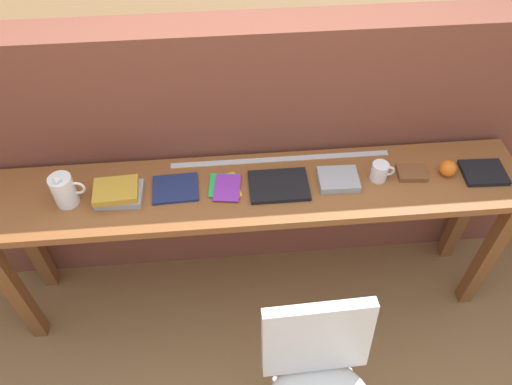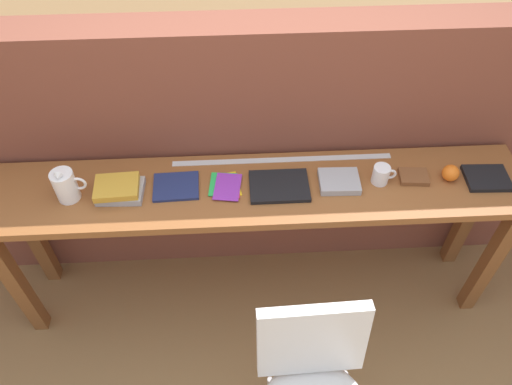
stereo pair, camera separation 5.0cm
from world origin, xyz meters
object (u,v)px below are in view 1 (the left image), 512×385
(pitcher_white, at_px, (64,190))
(book_open_centre, at_px, (279,186))
(pamphlet_pile_colourful, at_px, (226,186))
(mug, at_px, (380,172))
(magazine_cycling, at_px, (175,188))
(leather_journal_brown, at_px, (412,173))
(sports_ball_small, at_px, (448,168))
(chair_white_moulded, at_px, (319,385))
(book_stack_leftmost, at_px, (118,193))
(book_repair_rightmost, at_px, (484,173))

(pitcher_white, relative_size, book_open_centre, 0.68)
(book_open_centre, bearing_deg, pamphlet_pile_colourful, 175.33)
(pitcher_white, distance_m, mug, 1.40)
(magazine_cycling, relative_size, pamphlet_pile_colourful, 1.06)
(book_open_centre, height_order, leather_journal_brown, leather_journal_brown)
(sports_ball_small, bearing_deg, pamphlet_pile_colourful, 179.64)
(pitcher_white, distance_m, book_open_centre, 0.94)
(chair_white_moulded, height_order, pamphlet_pile_colourful, same)
(chair_white_moulded, height_order, magazine_cycling, magazine_cycling)
(book_stack_leftmost, height_order, mug, mug)
(book_stack_leftmost, distance_m, book_repair_rightmost, 1.67)
(mug, relative_size, sports_ball_small, 1.42)
(book_stack_leftmost, relative_size, leather_journal_brown, 1.64)
(pamphlet_pile_colourful, bearing_deg, book_open_centre, -4.46)
(chair_white_moulded, bearing_deg, book_repair_rightmost, 41.51)
(book_open_centre, bearing_deg, book_stack_leftmost, 179.90)
(book_stack_leftmost, height_order, book_repair_rightmost, book_stack_leftmost)
(pitcher_white, relative_size, leather_journal_brown, 1.41)
(leather_journal_brown, bearing_deg, mug, -171.63)
(chair_white_moulded, height_order, sports_ball_small, sports_ball_small)
(pitcher_white, relative_size, book_stack_leftmost, 0.86)
(chair_white_moulded, xyz_separation_m, book_repair_rightmost, (0.87, 0.77, 0.36))
(magazine_cycling, relative_size, sports_ball_small, 2.65)
(book_stack_leftmost, bearing_deg, magazine_cycling, 6.11)
(sports_ball_small, height_order, book_repair_rightmost, sports_ball_small)
(mug, bearing_deg, chair_white_moulded, -115.69)
(chair_white_moulded, distance_m, sports_ball_small, 1.12)
(book_open_centre, height_order, mug, mug)
(mug, bearing_deg, book_stack_leftmost, -179.28)
(pitcher_white, bearing_deg, pamphlet_pile_colourful, 2.21)
(magazine_cycling, bearing_deg, book_open_centre, -5.11)
(chair_white_moulded, relative_size, book_repair_rightmost, 4.52)
(leather_journal_brown, xyz_separation_m, sports_ball_small, (0.16, -0.01, 0.03))
(mug, height_order, leather_journal_brown, mug)
(pamphlet_pile_colourful, relative_size, book_open_centre, 0.72)
(book_open_centre, bearing_deg, pitcher_white, -179.71)
(book_repair_rightmost, bearing_deg, book_open_centre, -177.92)
(book_repair_rightmost, bearing_deg, book_stack_leftmost, -177.81)
(book_open_centre, distance_m, sports_ball_small, 0.79)
(magazine_cycling, xyz_separation_m, book_open_centre, (0.47, -0.03, 0.00))
(chair_white_moulded, distance_m, book_stack_leftmost, 1.18)
(leather_journal_brown, bearing_deg, book_open_centre, -173.00)
(pamphlet_pile_colourful, height_order, leather_journal_brown, leather_journal_brown)
(book_stack_leftmost, relative_size, book_open_centre, 0.79)
(book_stack_leftmost, bearing_deg, pamphlet_pile_colourful, 2.42)
(sports_ball_small, bearing_deg, book_stack_leftmost, -179.48)
(pamphlet_pile_colourful, bearing_deg, magazine_cycling, 178.34)
(magazine_cycling, relative_size, mug, 1.86)
(pitcher_white, relative_size, pamphlet_pile_colourful, 0.96)
(book_stack_leftmost, distance_m, book_open_centre, 0.72)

